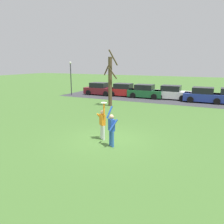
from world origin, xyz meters
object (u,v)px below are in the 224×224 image
(parked_car_maroon, at_px, (100,89))
(parked_car_green, at_px, (145,92))
(parked_car_white, at_px, (172,93))
(bare_tree_tall, at_px, (110,80))
(parked_car_blue, at_px, (204,95))
(field_cone_orange, at_px, (111,123))
(person_defender, at_px, (112,128))
(frisbee_disc, at_px, (104,103))
(parked_car_red, at_px, (124,90))
(person_catcher, at_px, (102,122))
(lamppost_by_lot, at_px, (71,75))

(parked_car_maroon, distance_m, parked_car_green, 6.11)
(parked_car_white, height_order, bare_tree_tall, bare_tree_tall)
(parked_car_blue, distance_m, field_cone_orange, 13.21)
(person_defender, height_order, bare_tree_tall, bare_tree_tall)
(frisbee_disc, xyz_separation_m, parked_car_red, (-5.39, 15.53, -1.37))
(person_defender, relative_size, parked_car_blue, 0.50)
(person_catcher, xyz_separation_m, parked_car_maroon, (-8.52, 15.11, -0.25))
(person_defender, xyz_separation_m, parked_car_maroon, (-9.41, 15.81, -0.25))
(person_catcher, bearing_deg, parked_car_white, 125.75)
(person_defender, height_order, parked_car_white, person_defender)
(bare_tree_tall, distance_m, lamppost_by_lot, 8.87)
(parked_car_white, relative_size, field_cone_orange, 12.87)
(frisbee_disc, relative_size, parked_car_white, 0.07)
(parked_car_maroon, relative_size, field_cone_orange, 12.87)
(person_defender, height_order, lamppost_by_lot, lamppost_by_lot)
(bare_tree_tall, height_order, lamppost_by_lot, bare_tree_tall)
(parked_car_green, bearing_deg, parked_car_blue, -3.10)
(parked_car_maroon, relative_size, lamppost_by_lot, 0.97)
(bare_tree_tall, relative_size, field_cone_orange, 16.61)
(person_catcher, bearing_deg, parked_car_red, 146.97)
(parked_car_blue, xyz_separation_m, bare_tree_tall, (-8.06, -6.09, 1.79))
(frisbee_disc, bearing_deg, parked_car_maroon, 119.69)
(parked_car_green, relative_size, field_cone_orange, 12.87)
(person_catcher, xyz_separation_m, lamppost_by_lot, (-11.69, 13.19, 1.60))
(parked_car_maroon, xyz_separation_m, parked_car_red, (3.31, 0.28, 0.00))
(person_defender, distance_m, frisbee_disc, 1.44)
(parked_car_white, bearing_deg, parked_car_maroon, -177.87)
(parked_car_green, bearing_deg, field_cone_orange, -83.29)
(frisbee_disc, relative_size, lamppost_by_lot, 0.07)
(parked_car_red, height_order, field_cone_orange, parked_car_red)
(parked_car_maroon, relative_size, parked_car_green, 1.00)
(frisbee_disc, bearing_deg, lamppost_by_lot, 131.67)
(frisbee_disc, distance_m, lamppost_by_lot, 17.86)
(person_catcher, distance_m, parked_car_maroon, 17.35)
(parked_car_red, height_order, lamppost_by_lot, lamppost_by_lot)
(parked_car_white, bearing_deg, parked_car_blue, -9.86)
(parked_car_maroon, xyz_separation_m, parked_car_blue, (12.65, -0.12, 0.00))
(person_catcher, relative_size, frisbee_disc, 7.50)
(parked_car_red, distance_m, parked_car_green, 2.81)
(frisbee_disc, height_order, parked_car_white, frisbee_disc)
(parked_car_blue, bearing_deg, person_defender, -102.28)
(parked_car_red, bearing_deg, parked_car_maroon, -175.73)
(parked_car_white, relative_size, lamppost_by_lot, 0.97)
(person_defender, height_order, parked_car_blue, person_defender)
(parked_car_red, bearing_deg, bare_tree_tall, -79.48)
(parked_car_maroon, relative_size, parked_car_red, 1.00)
(parked_car_blue, height_order, bare_tree_tall, bare_tree_tall)
(person_catcher, height_order, frisbee_disc, frisbee_disc)
(parked_car_green, xyz_separation_m, parked_car_blue, (6.54, -0.28, 0.00))
(parked_car_maroon, distance_m, parked_car_white, 9.21)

